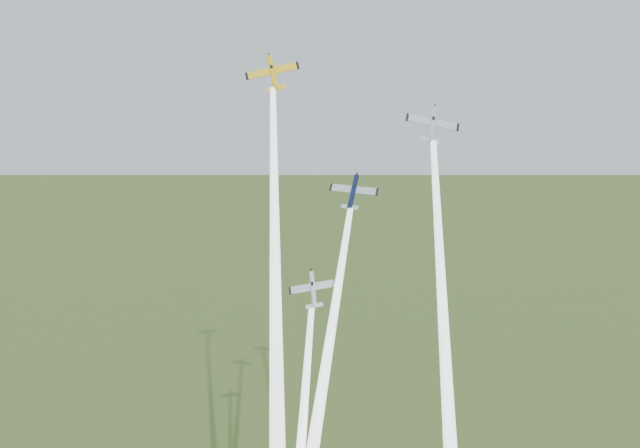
% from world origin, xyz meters
% --- Properties ---
extents(plane_yellow, '(11.05, 8.12, 9.22)m').
position_xyz_m(plane_yellow, '(-9.64, 4.73, 114.30)').
color(plane_yellow, yellow).
extents(smoke_trail_yellow, '(12.05, 40.75, 49.97)m').
position_xyz_m(smoke_trail_yellow, '(-4.37, -16.55, 87.52)').
color(smoke_trail_yellow, white).
extents(plane_navy, '(8.50, 6.31, 7.30)m').
position_xyz_m(plane_navy, '(3.75, 2.46, 95.80)').
color(plane_navy, '#0C1538').
extents(smoke_trail_navy, '(4.44, 37.13, 44.62)m').
position_xyz_m(smoke_trail_navy, '(2.53, -17.23, 71.69)').
color(smoke_trail_navy, white).
extents(plane_silver_right, '(8.71, 7.38, 8.55)m').
position_xyz_m(plane_silver_right, '(15.98, 0.92, 106.56)').
color(plane_silver_right, silver).
extents(smoke_trail_silver_right, '(8.81, 46.37, 56.19)m').
position_xyz_m(smoke_trail_silver_right, '(19.49, -23.29, 76.66)').
color(smoke_trail_silver_right, white).
extents(plane_silver_low, '(8.98, 6.15, 7.93)m').
position_xyz_m(plane_silver_low, '(-1.10, -5.89, 81.85)').
color(plane_silver_low, silver).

